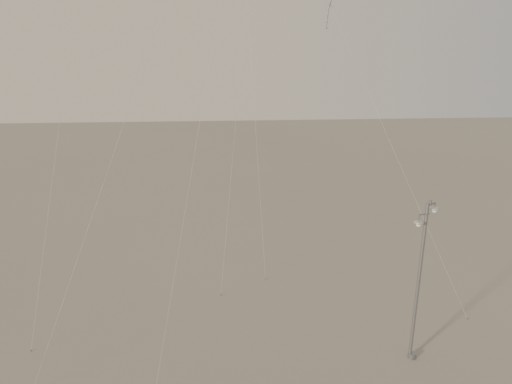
{
  "coord_description": "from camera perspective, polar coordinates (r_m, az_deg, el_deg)",
  "views": [
    {
      "loc": [
        -3.5,
        -25.61,
        17.32
      ],
      "look_at": [
        -1.23,
        5.0,
        8.25
      ],
      "focal_mm": 40.0,
      "sensor_mm": 36.0,
      "label": 1
    }
  ],
  "objects": [
    {
      "name": "kite_4",
      "position": [
        39.49,
        10.18,
        11.83
      ],
      "size": [
        7.37,
        10.85,
        18.94
      ],
      "rotation": [
        0.0,
        0.0,
        1.73
      ],
      "color": "#312C29",
      "rests_on": "ground"
    },
    {
      "name": "kite_3",
      "position": [
        33.58,
        -10.57,
        13.89
      ],
      "size": [
        7.84,
        12.01,
        21.78
      ],
      "rotation": [
        0.0,
        0.0,
        -0.41
      ],
      "color": "#9F3817",
      "rests_on": "ground"
    },
    {
      "name": "street_lamp",
      "position": [
        30.93,
        16.02,
        -8.19
      ],
      "size": [
        1.47,
        1.01,
        8.91
      ],
      "color": "gray",
      "rests_on": "ground"
    },
    {
      "name": "ground",
      "position": [
        31.11,
        3.08,
        -17.39
      ],
      "size": [
        160.0,
        160.0,
        0.0
      ],
      "primitive_type": "plane",
      "color": "gray",
      "rests_on": "ground"
    }
  ]
}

